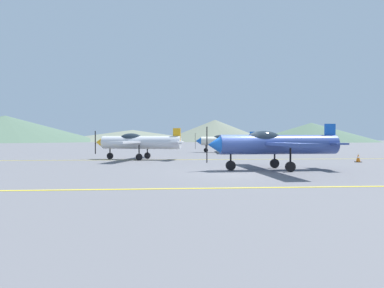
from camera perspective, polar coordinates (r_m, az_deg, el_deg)
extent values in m
plane|color=slate|center=(15.60, 8.04, -5.10)|extent=(400.00, 400.00, 0.00)
cube|color=yellow|center=(10.83, 13.64, -7.82)|extent=(80.00, 0.16, 0.01)
cube|color=yellow|center=(24.24, 3.64, -2.87)|extent=(80.00, 0.16, 0.01)
cylinder|color=#33478C|center=(16.89, 15.70, -0.10)|extent=(6.32, 1.31, 1.02)
cone|color=blue|center=(15.89, 4.08, -0.13)|extent=(0.69, 0.89, 0.86)
cube|color=black|center=(15.82, 2.76, -0.14)|extent=(0.04, 0.11, 1.85)
ellipsoid|color=#1E2833|center=(16.59, 13.05, 0.94)|extent=(1.89, 0.92, 0.83)
cube|color=#33478C|center=(16.75, 14.53, 0.05)|extent=(1.40, 8.17, 0.15)
cube|color=#33478C|center=(18.18, 24.06, 0.07)|extent=(0.76, 2.43, 0.09)
cube|color=blue|center=(18.18, 24.07, 1.67)|extent=(0.59, 0.14, 1.11)
cylinder|color=black|center=(16.10, 7.14, -2.32)|extent=(0.09, 0.09, 0.93)
cylinder|color=black|center=(16.14, 7.14, -3.97)|extent=(0.52, 0.14, 0.52)
cylinder|color=black|center=(17.92, 14.98, -2.00)|extent=(0.09, 0.09, 0.93)
cylinder|color=black|center=(17.96, 14.98, -3.48)|extent=(0.52, 0.14, 0.52)
cylinder|color=black|center=(16.06, 17.69, -2.37)|extent=(0.09, 0.09, 0.93)
cylinder|color=black|center=(16.09, 17.68, -4.02)|extent=(0.52, 0.14, 0.52)
cylinder|color=silver|center=(24.53, -9.37, 0.28)|extent=(6.35, 2.46, 1.02)
cone|color=#F2A519|center=(25.86, -16.66, 0.29)|extent=(0.83, 0.99, 0.86)
cube|color=black|center=(26.02, -17.39, 0.29)|extent=(0.06, 0.12, 1.85)
ellipsoid|color=#1E2833|center=(24.81, -11.19, 0.99)|extent=(1.99, 1.24, 0.83)
cube|color=silver|center=(24.65, -10.18, 0.39)|extent=(2.89, 8.14, 0.15)
cube|color=silver|center=(23.77, -2.81, 0.38)|extent=(1.19, 2.49, 0.09)
cube|color=#F2A519|center=(23.77, -2.82, 1.61)|extent=(0.59, 0.24, 1.11)
cylinder|color=black|center=(25.50, -14.88, -1.10)|extent=(0.09, 0.09, 0.93)
cylinder|color=black|center=(25.52, -14.87, -2.14)|extent=(0.53, 0.23, 0.52)
cylinder|color=black|center=(25.46, -8.23, -1.08)|extent=(0.09, 0.09, 0.93)
cylinder|color=black|center=(25.48, -8.23, -2.12)|extent=(0.53, 0.23, 0.52)
cylinder|color=black|center=(23.53, -9.73, -1.26)|extent=(0.09, 0.09, 0.93)
cylinder|color=black|center=(23.55, -9.73, -2.38)|extent=(0.53, 0.23, 0.52)
cylinder|color=silver|center=(36.63, 6.61, 0.55)|extent=(6.35, 1.65, 1.02)
cone|color=blue|center=(36.50, 1.19, 0.55)|extent=(0.73, 0.92, 0.86)
cube|color=black|center=(36.50, 0.61, 0.55)|extent=(0.05, 0.11, 1.85)
ellipsoid|color=#1E2833|center=(36.57, 5.32, 1.03)|extent=(1.92, 1.01, 0.83)
cube|color=silver|center=(36.60, 6.04, 0.62)|extent=(1.83, 8.19, 0.15)
cube|color=silver|center=(36.99, 11.04, 0.61)|extent=(0.89, 2.46, 0.09)
cube|color=blue|center=(36.99, 11.04, 1.40)|extent=(0.59, 0.17, 1.11)
cylinder|color=black|center=(36.51, 2.56, -0.42)|extent=(0.09, 0.09, 0.93)
cylinder|color=black|center=(36.53, 2.56, -1.14)|extent=(0.53, 0.16, 0.52)
cylinder|color=black|center=(37.67, 6.76, -0.38)|extent=(0.09, 0.09, 0.93)
cylinder|color=black|center=(37.69, 6.76, -1.08)|extent=(0.53, 0.16, 0.52)
cylinder|color=black|center=(35.65, 7.05, -0.46)|extent=(0.09, 0.09, 0.93)
cylinder|color=black|center=(35.67, 7.05, -1.20)|extent=(0.53, 0.16, 0.52)
cube|color=white|center=(43.33, 12.33, -0.24)|extent=(3.97, 4.54, 0.75)
cube|color=black|center=(43.23, 12.49, 0.62)|extent=(2.69, 2.88, 0.55)
cylinder|color=black|center=(44.93, 11.60, -0.67)|extent=(0.55, 0.65, 0.64)
cylinder|color=black|center=(43.53, 10.12, -0.72)|extent=(0.55, 0.65, 0.64)
cylinder|color=black|center=(43.22, 14.54, -0.75)|extent=(0.55, 0.65, 0.64)
cylinder|color=black|center=(41.77, 13.10, -0.81)|extent=(0.55, 0.65, 0.64)
cube|color=black|center=(24.54, 28.30, -2.92)|extent=(0.36, 0.36, 0.04)
cone|color=orange|center=(24.52, 28.30, -2.23)|extent=(0.29, 0.29, 0.55)
cylinder|color=white|center=(24.52, 28.30, -2.17)|extent=(0.20, 0.20, 0.08)
cone|color=#4C6651|center=(163.02, -31.19, 2.43)|extent=(86.87, 86.87, 11.89)
cone|color=slate|center=(175.43, -10.92, 1.54)|extent=(89.94, 89.94, 6.27)
cone|color=slate|center=(155.63, 4.27, 2.46)|extent=(54.97, 54.97, 10.88)
cone|color=#4C6651|center=(154.09, 21.12, 2.03)|extent=(57.81, 57.81, 8.82)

